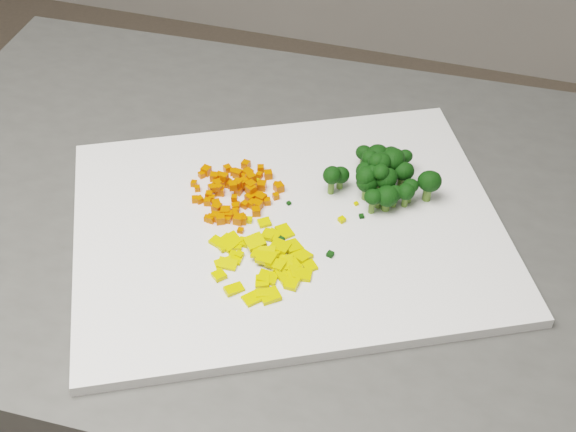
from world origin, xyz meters
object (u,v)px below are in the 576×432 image
(counter_block, at_px, (271,428))
(broccoli_pile, at_px, (377,171))
(pepper_pile, at_px, (262,255))
(cutting_board, at_px, (288,227))
(carrot_pile, at_px, (234,185))

(counter_block, relative_size, broccoli_pile, 7.55)
(pepper_pile, bearing_deg, cutting_board, 82.11)
(cutting_board, bearing_deg, carrot_pile, 159.37)
(broccoli_pile, bearing_deg, cutting_board, -134.47)
(counter_block, bearing_deg, carrot_pile, -167.67)
(pepper_pile, bearing_deg, counter_block, 106.98)
(counter_block, height_order, carrot_pile, carrot_pile)
(cutting_board, distance_m, broccoli_pile, 0.12)
(counter_block, relative_size, pepper_pile, 7.81)
(pepper_pile, bearing_deg, broccoli_pile, 58.36)
(carrot_pile, distance_m, broccoli_pile, 0.16)
(counter_block, relative_size, carrot_pile, 9.06)
(carrot_pile, bearing_deg, pepper_pile, -54.77)
(counter_block, height_order, pepper_pile, pepper_pile)
(counter_block, bearing_deg, cutting_board, -41.98)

